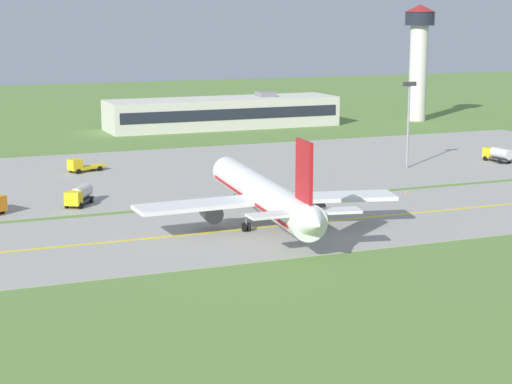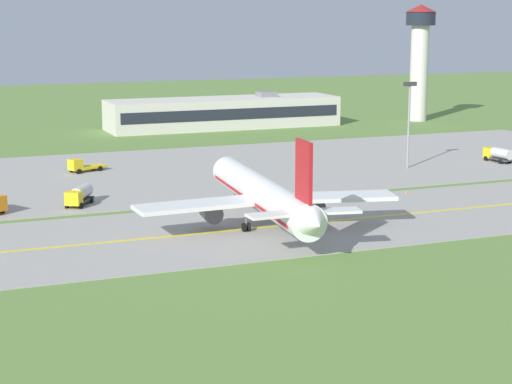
# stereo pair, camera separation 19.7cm
# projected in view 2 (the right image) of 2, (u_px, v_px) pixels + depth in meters

# --- Properties ---
(ground_plane) EXTENTS (500.00, 500.00, 0.00)m
(ground_plane) POSITION_uv_depth(u_px,v_px,m) (319.00, 223.00, 110.78)
(ground_plane) COLOR olive
(taxiway_strip) EXTENTS (240.00, 28.00, 0.10)m
(taxiway_strip) POSITION_uv_depth(u_px,v_px,m) (319.00, 223.00, 110.77)
(taxiway_strip) COLOR #9E9B93
(taxiway_strip) RESTS_ON ground
(apron_pad) EXTENTS (140.00, 52.00, 0.10)m
(apron_pad) POSITION_uv_depth(u_px,v_px,m) (264.00, 166.00, 152.64)
(apron_pad) COLOR #9E9B93
(apron_pad) RESTS_ON ground
(taxiway_centreline) EXTENTS (220.00, 0.60, 0.01)m
(taxiway_centreline) POSITION_uv_depth(u_px,v_px,m) (319.00, 222.00, 110.76)
(taxiway_centreline) COLOR yellow
(taxiway_centreline) RESTS_ON taxiway_strip
(airplane_lead) EXTENTS (32.37, 39.66, 12.70)m
(airplane_lead) POSITION_uv_depth(u_px,v_px,m) (263.00, 195.00, 107.46)
(airplane_lead) COLOR white
(airplane_lead) RESTS_ON ground
(service_truck_baggage) EXTENTS (6.70, 4.32, 2.59)m
(service_truck_baggage) POSITION_uv_depth(u_px,v_px,m) (82.00, 166.00, 146.30)
(service_truck_baggage) COLOR yellow
(service_truck_baggage) RESTS_ON ground
(service_truck_fuel) EXTENTS (4.91, 6.18, 2.65)m
(service_truck_fuel) POSITION_uv_depth(u_px,v_px,m) (79.00, 195.00, 120.48)
(service_truck_fuel) COLOR yellow
(service_truck_fuel) RESTS_ON ground
(service_truck_catering) EXTENTS (2.71, 6.14, 2.65)m
(service_truck_catering) POSITION_uv_depth(u_px,v_px,m) (499.00, 154.00, 156.65)
(service_truck_catering) COLOR yellow
(service_truck_catering) RESTS_ON ground
(terminal_building) EXTENTS (54.29, 13.57, 8.08)m
(terminal_building) POSITION_uv_depth(u_px,v_px,m) (224.00, 113.00, 206.16)
(terminal_building) COLOR beige
(terminal_building) RESTS_ON ground
(control_tower) EXTENTS (7.60, 7.60, 28.40)m
(control_tower) POSITION_uv_depth(u_px,v_px,m) (420.00, 52.00, 217.29)
(control_tower) COLOR silver
(control_tower) RESTS_ON ground
(apron_light_mast) EXTENTS (2.40, 0.50, 14.70)m
(apron_light_mast) POSITION_uv_depth(u_px,v_px,m) (409.00, 114.00, 148.96)
(apron_light_mast) COLOR gray
(apron_light_mast) RESTS_ON ground
(traffic_cone_near_edge) EXTENTS (0.44, 0.44, 0.60)m
(traffic_cone_near_edge) POSITION_uv_depth(u_px,v_px,m) (406.00, 192.00, 128.71)
(traffic_cone_near_edge) COLOR orange
(traffic_cone_near_edge) RESTS_ON ground
(traffic_cone_mid_edge) EXTENTS (0.44, 0.44, 0.60)m
(traffic_cone_mid_edge) POSITION_uv_depth(u_px,v_px,m) (206.00, 209.00, 117.20)
(traffic_cone_mid_edge) COLOR orange
(traffic_cone_mid_edge) RESTS_ON ground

